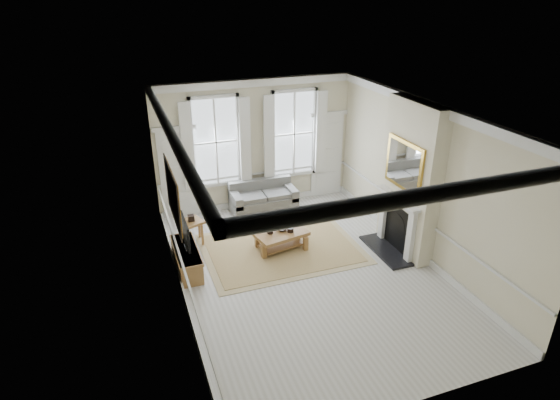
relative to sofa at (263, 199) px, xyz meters
name	(u,v)px	position (x,y,z in m)	size (l,w,h in m)	color
floor	(308,273)	(-0.02, -3.11, -0.35)	(7.20, 7.20, 0.00)	#B7B5AD
ceiling	(312,113)	(-0.02, -3.11, 3.05)	(7.20, 7.20, 0.00)	white
back_wall	(255,145)	(-0.02, 0.49, 1.35)	(5.20, 5.20, 0.00)	beige
left_wall	(175,220)	(-2.62, -3.11, 1.35)	(7.20, 7.20, 0.00)	beige
right_wall	(423,182)	(2.58, -3.11, 1.35)	(7.20, 7.20, 0.00)	beige
window_left	(216,142)	(-1.07, 0.44, 1.55)	(1.26, 0.20, 2.20)	#B2BCC6
window_right	(294,134)	(1.03, 0.44, 1.55)	(1.26, 0.20, 2.20)	#B2BCC6
door_left	(178,175)	(-2.07, 0.45, 0.80)	(0.90, 0.08, 2.30)	silver
door_right	(327,156)	(2.03, 0.45, 0.80)	(0.90, 0.08, 2.30)	silver
painting	(173,195)	(-2.58, -2.81, 1.70)	(0.05, 1.66, 1.06)	#C08821
chimney_breast	(410,179)	(2.40, -2.91, 1.35)	(0.35, 1.70, 3.38)	beige
hearth	(386,250)	(1.98, -2.91, -0.32)	(0.55, 1.50, 0.05)	black
fireplace	(397,221)	(2.18, -2.91, 0.38)	(0.21, 1.45, 1.33)	silver
mirror	(404,165)	(2.19, -2.91, 1.70)	(0.06, 1.26, 1.06)	#BA9033
sofa	(263,199)	(0.00, 0.00, 0.00)	(1.70, 0.83, 0.83)	#565654
side_table	(192,225)	(-2.05, -1.04, 0.11)	(0.61, 0.61, 0.57)	brown
rug	(281,248)	(-0.21, -2.01, -0.34)	(3.50, 2.60, 0.02)	#A18153
coffee_table	(281,235)	(-0.21, -2.01, 0.00)	(1.25, 0.88, 0.43)	brown
ceramic_pot_a	(270,231)	(-0.46, -1.96, 0.15)	(0.14, 0.14, 0.14)	black
ceramic_pot_b	(290,230)	(-0.01, -2.06, 0.13)	(0.15, 0.15, 0.10)	black
bowl	(282,229)	(-0.16, -1.91, 0.11)	(0.25, 0.25, 0.06)	black
tv_stand	(187,259)	(-2.36, -2.11, -0.10)	(0.45, 1.39, 0.50)	brown
tv	(185,232)	(-2.34, -2.11, 0.54)	(0.08, 0.90, 0.68)	black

